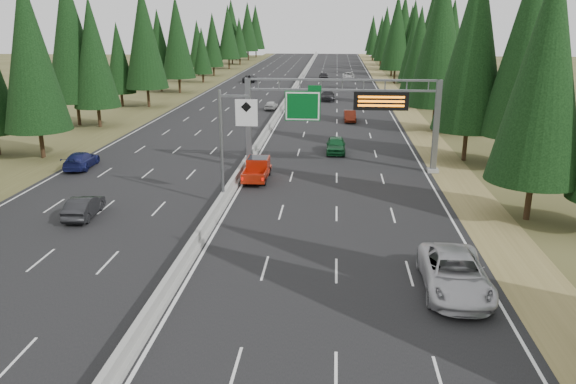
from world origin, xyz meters
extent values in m
cube|color=black|center=(0.00, 80.00, 0.04)|extent=(32.00, 260.00, 0.08)
cube|color=olive|center=(17.80, 80.00, 0.03)|extent=(3.60, 260.00, 0.06)
cube|color=#43411F|center=(-17.80, 80.00, 0.03)|extent=(3.60, 260.00, 0.06)
cube|color=gray|center=(0.00, 80.00, 0.23)|extent=(0.70, 260.00, 0.30)
cube|color=gray|center=(0.00, 80.00, 0.63)|extent=(0.30, 260.00, 0.60)
cube|color=slate|center=(0.35, 35.00, 3.98)|extent=(0.45, 0.45, 7.80)
cube|color=gray|center=(0.35, 35.00, 0.23)|extent=(0.90, 0.90, 0.30)
cube|color=slate|center=(16.20, 35.00, 3.98)|extent=(0.45, 0.45, 7.80)
cube|color=gray|center=(16.20, 35.00, 0.23)|extent=(0.90, 0.90, 0.30)
cube|color=slate|center=(8.28, 35.00, 7.80)|extent=(15.85, 0.35, 0.16)
cube|color=slate|center=(8.28, 35.00, 6.96)|extent=(15.85, 0.35, 0.16)
cube|color=#054C19|center=(5.00, 34.75, 5.63)|extent=(3.00, 0.10, 2.50)
cube|color=silver|center=(5.00, 34.69, 5.63)|extent=(2.85, 0.02, 2.35)
cube|color=#054C19|center=(6.00, 34.75, 7.13)|extent=(1.10, 0.10, 0.45)
cube|color=black|center=(11.50, 34.70, 6.13)|extent=(4.50, 0.40, 1.50)
cube|color=orange|center=(11.50, 34.48, 6.48)|extent=(3.80, 0.02, 0.18)
cube|color=orange|center=(11.50, 34.48, 6.13)|extent=(3.80, 0.02, 0.18)
cube|color=orange|center=(11.50, 34.48, 5.78)|extent=(3.80, 0.02, 0.18)
cylinder|color=slate|center=(0.00, 25.00, 4.08)|extent=(0.20, 0.20, 8.00)
cube|color=gray|center=(0.00, 25.00, 0.18)|extent=(0.50, 0.50, 0.20)
cube|color=slate|center=(1.00, 25.00, 7.68)|extent=(2.00, 0.15, 0.15)
cube|color=silver|center=(1.80, 24.88, 6.58)|extent=(1.50, 0.06, 1.80)
cylinder|color=black|center=(20.44, 23.64, 1.33)|extent=(0.40, 0.40, 2.65)
cone|color=black|center=(20.44, 23.64, 9.62)|extent=(5.97, 5.97, 13.93)
cylinder|color=black|center=(19.81, 39.85, 1.46)|extent=(0.40, 0.40, 2.92)
cone|color=black|center=(19.81, 39.85, 10.59)|extent=(6.57, 6.57, 15.34)
cylinder|color=black|center=(23.63, 37.01, 1.52)|extent=(0.40, 0.40, 3.04)
cone|color=black|center=(23.63, 37.01, 11.02)|extent=(6.84, 6.84, 15.96)
cylinder|color=black|center=(19.29, 54.07, 1.51)|extent=(0.40, 0.40, 3.01)
cone|color=black|center=(19.29, 54.07, 10.91)|extent=(6.77, 6.77, 15.80)
cylinder|color=black|center=(23.42, 53.19, 1.09)|extent=(0.40, 0.40, 2.17)
cone|color=black|center=(23.42, 53.19, 7.88)|extent=(4.89, 4.89, 11.41)
cylinder|color=black|center=(19.79, 73.25, 1.17)|extent=(0.40, 0.40, 2.34)
cone|color=black|center=(19.79, 73.25, 8.47)|extent=(5.26, 5.26, 12.27)
cylinder|color=black|center=(24.05, 71.81, 1.24)|extent=(0.40, 0.40, 2.48)
cone|color=black|center=(24.05, 71.81, 9.00)|extent=(5.58, 5.58, 13.03)
cylinder|color=black|center=(20.81, 88.11, 1.08)|extent=(0.40, 0.40, 2.16)
cone|color=black|center=(20.81, 88.11, 7.83)|extent=(4.86, 4.86, 11.34)
cylinder|color=black|center=(23.89, 87.68, 1.49)|extent=(0.40, 0.40, 2.98)
cone|color=black|center=(23.89, 87.68, 10.81)|extent=(6.71, 6.71, 15.65)
cylinder|color=black|center=(19.71, 106.09, 1.41)|extent=(0.40, 0.40, 2.83)
cone|color=black|center=(19.71, 106.09, 10.26)|extent=(6.37, 6.37, 14.85)
cylinder|color=black|center=(23.12, 106.40, 1.33)|extent=(0.40, 0.40, 2.66)
cone|color=black|center=(23.12, 106.40, 9.64)|extent=(5.98, 5.98, 13.96)
cylinder|color=black|center=(20.49, 121.62, 1.12)|extent=(0.40, 0.40, 2.24)
cone|color=black|center=(20.49, 121.62, 8.13)|extent=(5.04, 5.04, 11.77)
cylinder|color=black|center=(24.54, 122.08, 1.26)|extent=(0.40, 0.40, 2.53)
cone|color=black|center=(24.54, 122.08, 9.16)|extent=(5.69, 5.69, 13.27)
cylinder|color=black|center=(20.18, 137.06, 1.27)|extent=(0.40, 0.40, 2.55)
cone|color=black|center=(20.18, 137.06, 9.23)|extent=(5.73, 5.73, 13.36)
cylinder|color=black|center=(24.92, 140.30, 1.51)|extent=(0.40, 0.40, 3.01)
cone|color=black|center=(24.92, 140.30, 10.92)|extent=(6.78, 6.78, 15.82)
cylinder|color=black|center=(20.25, 153.18, 1.11)|extent=(0.40, 0.40, 2.21)
cone|color=black|center=(20.25, 153.18, 8.02)|extent=(4.98, 4.98, 11.62)
cylinder|color=black|center=(23.40, 156.66, 0.97)|extent=(0.40, 0.40, 1.94)
cone|color=black|center=(23.40, 156.66, 7.02)|extent=(4.36, 4.36, 10.17)
cylinder|color=black|center=(19.18, 173.13, 0.94)|extent=(0.40, 0.40, 1.88)
cone|color=black|center=(19.18, 173.13, 6.83)|extent=(4.24, 4.24, 9.89)
cylinder|color=black|center=(23.08, 172.24, 1.03)|extent=(0.40, 0.40, 2.06)
cone|color=black|center=(23.08, 172.24, 7.47)|extent=(4.63, 4.63, 10.81)
cylinder|color=black|center=(19.97, 188.37, 1.14)|extent=(0.40, 0.40, 2.28)
cone|color=black|center=(19.97, 188.37, 8.26)|extent=(5.12, 5.12, 11.96)
cylinder|color=black|center=(24.95, 188.16, 0.90)|extent=(0.40, 0.40, 1.79)
cone|color=black|center=(24.95, 188.16, 6.49)|extent=(4.03, 4.03, 9.40)
cylinder|color=black|center=(-19.78, 37.48, 1.35)|extent=(0.40, 0.40, 2.69)
cone|color=black|center=(-19.78, 37.48, 9.75)|extent=(6.05, 6.05, 14.12)
cylinder|color=black|center=(-20.94, 53.62, 1.22)|extent=(0.40, 0.40, 2.45)
cone|color=black|center=(-20.94, 53.62, 8.87)|extent=(5.50, 5.50, 12.84)
cylinder|color=black|center=(-23.95, 54.54, 1.48)|extent=(0.40, 0.40, 2.97)
cone|color=black|center=(-23.95, 54.54, 10.76)|extent=(6.68, 6.68, 15.58)
cylinder|color=black|center=(-20.27, 70.29, 1.40)|extent=(0.40, 0.40, 2.81)
cone|color=black|center=(-20.27, 70.29, 10.17)|extent=(6.32, 6.32, 14.74)
cylinder|color=black|center=(-24.52, 70.67, 0.99)|extent=(0.40, 0.40, 1.97)
cone|color=black|center=(-24.52, 70.67, 7.15)|extent=(4.44, 4.44, 10.35)
cylinder|color=black|center=(-20.12, 87.23, 1.33)|extent=(0.40, 0.40, 2.66)
cone|color=black|center=(-20.12, 87.23, 9.65)|extent=(5.99, 5.99, 13.98)
cylinder|color=black|center=(-24.10, 89.18, 1.16)|extent=(0.40, 0.40, 2.32)
cone|color=black|center=(-24.10, 89.18, 8.41)|extent=(5.22, 5.22, 12.18)
cylinder|color=black|center=(-19.96, 104.91, 0.90)|extent=(0.40, 0.40, 1.79)
cone|color=black|center=(-19.96, 104.91, 6.50)|extent=(4.04, 4.04, 9.42)
cylinder|color=black|center=(-24.92, 105.17, 1.00)|extent=(0.40, 0.40, 2.00)
cone|color=black|center=(-24.92, 105.17, 7.26)|extent=(4.51, 4.51, 10.51)
cylinder|color=black|center=(-20.83, 119.75, 1.05)|extent=(0.40, 0.40, 2.10)
cone|color=black|center=(-20.83, 119.75, 7.62)|extent=(4.73, 4.73, 11.03)
cylinder|color=black|center=(-24.48, 119.75, 1.01)|extent=(0.40, 0.40, 2.02)
cone|color=black|center=(-24.48, 119.75, 7.33)|extent=(4.55, 4.55, 10.61)
cylinder|color=black|center=(-20.78, 138.93, 1.31)|extent=(0.40, 0.40, 2.62)
cone|color=black|center=(-20.78, 138.93, 9.51)|extent=(5.90, 5.90, 13.77)
cylinder|color=black|center=(-24.95, 138.86, 1.16)|extent=(0.40, 0.40, 2.32)
cone|color=black|center=(-24.95, 138.86, 8.40)|extent=(5.21, 5.21, 12.16)
cylinder|color=black|center=(-20.34, 153.79, 1.07)|extent=(0.40, 0.40, 2.14)
cone|color=black|center=(-20.34, 153.79, 7.75)|extent=(4.81, 4.81, 11.23)
cylinder|color=black|center=(-23.06, 156.43, 1.48)|extent=(0.40, 0.40, 2.96)
cone|color=black|center=(-23.06, 156.43, 10.73)|extent=(6.66, 6.66, 15.54)
cylinder|color=black|center=(-20.75, 172.53, 1.45)|extent=(0.40, 0.40, 2.90)
cone|color=black|center=(-20.75, 172.53, 10.51)|extent=(6.53, 6.53, 15.23)
cylinder|color=black|center=(-24.77, 173.08, 0.98)|extent=(0.40, 0.40, 1.96)
cone|color=black|center=(-24.77, 173.08, 7.10)|extent=(4.41, 4.41, 10.28)
cylinder|color=black|center=(-20.37, 188.02, 1.41)|extent=(0.40, 0.40, 2.82)
cone|color=black|center=(-20.37, 188.02, 10.23)|extent=(6.35, 6.35, 14.82)
cylinder|color=black|center=(-23.12, 187.15, 1.10)|extent=(0.40, 0.40, 2.20)
cone|color=black|center=(-23.12, 187.15, 7.97)|extent=(4.95, 4.95, 11.54)
imported|color=#BCBBC1|center=(13.61, 12.72, 0.98)|extent=(3.14, 6.53, 1.80)
cylinder|color=black|center=(0.75, 29.74, 0.45)|extent=(0.28, 0.74, 0.74)
cylinder|color=black|center=(2.32, 29.74, 0.45)|extent=(0.28, 0.74, 0.74)
cylinder|color=black|center=(0.75, 32.78, 0.45)|extent=(0.28, 0.74, 0.74)
cylinder|color=black|center=(2.32, 32.78, 0.45)|extent=(0.28, 0.74, 0.74)
cube|color=#9A1C09|center=(1.53, 31.31, 0.59)|extent=(1.84, 5.16, 0.28)
cube|color=#9A1C09|center=(1.53, 32.14, 1.23)|extent=(1.75, 2.03, 1.01)
cube|color=black|center=(1.53, 32.14, 1.51)|extent=(1.57, 1.75, 0.51)
cube|color=#9A1C09|center=(0.66, 29.93, 0.91)|extent=(0.09, 2.21, 0.55)
cube|color=#9A1C09|center=(2.41, 29.93, 0.91)|extent=(0.09, 2.21, 0.55)
cube|color=#9A1C09|center=(1.53, 28.82, 0.91)|extent=(1.84, 0.09, 0.55)
imported|color=#114D25|center=(7.89, 41.59, 0.86)|extent=(1.85, 4.58, 1.56)
imported|color=#611B0D|center=(9.63, 59.52, 0.77)|extent=(1.57, 4.21, 1.37)
imported|color=black|center=(6.51, 79.07, 0.85)|extent=(2.30, 5.36, 1.54)
imported|color=silver|center=(10.44, 112.57, 0.86)|extent=(2.62, 5.64, 1.57)
imported|color=black|center=(5.09, 111.56, 0.88)|extent=(2.18, 4.80, 1.60)
imported|color=black|center=(-8.60, 21.45, 0.79)|extent=(1.80, 4.39, 1.41)
imported|color=navy|center=(-14.37, 33.82, 0.79)|extent=(2.41, 5.07, 1.43)
imported|color=silver|center=(-1.50, 68.59, 0.72)|extent=(1.87, 3.87, 1.27)
imported|color=black|center=(-10.30, 105.95, 0.82)|extent=(2.51, 5.37, 1.49)
camera|label=1|loc=(7.73, -12.28, 12.55)|focal=35.00mm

